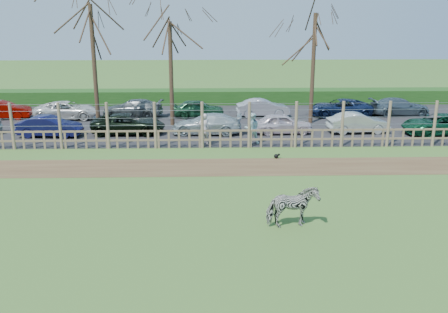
{
  "coord_description": "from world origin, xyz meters",
  "views": [
    {
      "loc": [
        0.43,
        -17.91,
        7.01
      ],
      "look_at": [
        1.0,
        2.5,
        1.1
      ],
      "focal_mm": 40.0,
      "sensor_mm": 36.0,
      "label": 1
    }
  ],
  "objects_px": {
    "zebra": "(292,207)",
    "visitor_a": "(204,129)",
    "car_11": "(263,108)",
    "tree_left": "(92,37)",
    "car_12": "(340,108)",
    "car_2": "(128,124)",
    "car_8": "(67,110)",
    "car_3": "(207,124)",
    "car_7": "(3,110)",
    "tree_mid": "(170,49)",
    "car_6": "(439,124)",
    "car_9": "(133,108)",
    "car_4": "(282,124)",
    "car_10": "(198,108)",
    "car_1": "(50,126)",
    "visitor_b": "(252,128)",
    "car_5": "(358,123)",
    "tree_right": "(314,42)",
    "car_13": "(400,107)",
    "crow": "(276,156)"
  },
  "relations": [
    {
      "from": "crow",
      "to": "car_1",
      "type": "relative_size",
      "value": 0.08
    },
    {
      "from": "zebra",
      "to": "car_12",
      "type": "distance_m",
      "value": 19.5
    },
    {
      "from": "visitor_a",
      "to": "zebra",
      "type": "bearing_deg",
      "value": 89.06
    },
    {
      "from": "tree_right",
      "to": "car_5",
      "type": "xyz_separation_m",
      "value": [
        2.29,
        -2.87,
        -4.6
      ]
    },
    {
      "from": "tree_mid",
      "to": "car_6",
      "type": "height_order",
      "value": "tree_mid"
    },
    {
      "from": "visitor_b",
      "to": "car_13",
      "type": "relative_size",
      "value": 0.42
    },
    {
      "from": "visitor_b",
      "to": "car_1",
      "type": "xyz_separation_m",
      "value": [
        -11.63,
        2.04,
        -0.26
      ]
    },
    {
      "from": "tree_left",
      "to": "car_13",
      "type": "height_order",
      "value": "tree_left"
    },
    {
      "from": "car_5",
      "to": "car_2",
      "type": "bearing_deg",
      "value": 85.09
    },
    {
      "from": "tree_left",
      "to": "visitor_a",
      "type": "bearing_deg",
      "value": -30.82
    },
    {
      "from": "car_10",
      "to": "visitor_a",
      "type": "bearing_deg",
      "value": -179.04
    },
    {
      "from": "car_12",
      "to": "tree_mid",
      "type": "bearing_deg",
      "value": -74.77
    },
    {
      "from": "car_6",
      "to": "car_8",
      "type": "distance_m",
      "value": 23.79
    },
    {
      "from": "car_3",
      "to": "car_10",
      "type": "xyz_separation_m",
      "value": [
        -0.62,
        5.0,
        0.0
      ]
    },
    {
      "from": "visitor_a",
      "to": "car_11",
      "type": "height_order",
      "value": "visitor_a"
    },
    {
      "from": "zebra",
      "to": "visitor_a",
      "type": "xyz_separation_m",
      "value": [
        -3.09,
        10.96,
        0.18
      ]
    },
    {
      "from": "car_2",
      "to": "car_12",
      "type": "distance_m",
      "value": 14.74
    },
    {
      "from": "car_3",
      "to": "car_7",
      "type": "bearing_deg",
      "value": -105.49
    },
    {
      "from": "tree_right",
      "to": "car_12",
      "type": "height_order",
      "value": "tree_right"
    },
    {
      "from": "car_2",
      "to": "car_5",
      "type": "relative_size",
      "value": 1.19
    },
    {
      "from": "tree_right",
      "to": "car_1",
      "type": "relative_size",
      "value": 2.02
    },
    {
      "from": "tree_mid",
      "to": "car_9",
      "type": "distance_m",
      "value": 5.84
    },
    {
      "from": "tree_mid",
      "to": "car_8",
      "type": "height_order",
      "value": "tree_mid"
    },
    {
      "from": "car_6",
      "to": "car_13",
      "type": "distance_m",
      "value": 5.77
    },
    {
      "from": "tree_right",
      "to": "car_9",
      "type": "relative_size",
      "value": 1.78
    },
    {
      "from": "visitor_a",
      "to": "car_1",
      "type": "relative_size",
      "value": 0.47
    },
    {
      "from": "car_2",
      "to": "car_5",
      "type": "height_order",
      "value": "same"
    },
    {
      "from": "tree_left",
      "to": "car_4",
      "type": "xyz_separation_m",
      "value": [
        11.23,
        -1.42,
        -4.98
      ]
    },
    {
      "from": "car_7",
      "to": "car_8",
      "type": "xyz_separation_m",
      "value": [
        4.37,
        -0.19,
        0.0
      ]
    },
    {
      "from": "visitor_a",
      "to": "car_4",
      "type": "bearing_deg",
      "value": -168.4
    },
    {
      "from": "visitor_a",
      "to": "car_11",
      "type": "distance_m",
      "value": 8.63
    },
    {
      "from": "visitor_b",
      "to": "car_5",
      "type": "height_order",
      "value": "visitor_b"
    },
    {
      "from": "car_13",
      "to": "car_3",
      "type": "bearing_deg",
      "value": 107.57
    },
    {
      "from": "car_5",
      "to": "car_6",
      "type": "xyz_separation_m",
      "value": [
        4.69,
        -0.5,
        0.0
      ]
    },
    {
      "from": "tree_right",
      "to": "car_13",
      "type": "distance_m",
      "value": 8.52
    },
    {
      "from": "car_2",
      "to": "car_4",
      "type": "xyz_separation_m",
      "value": [
        9.18,
        -0.17,
        0.0
      ]
    },
    {
      "from": "car_1",
      "to": "car_6",
      "type": "xyz_separation_m",
      "value": [
        22.9,
        -0.07,
        0.0
      ]
    },
    {
      "from": "car_11",
      "to": "tree_left",
      "type": "bearing_deg",
      "value": 104.21
    },
    {
      "from": "car_2",
      "to": "car_8",
      "type": "distance_m",
      "value": 6.55
    },
    {
      "from": "crow",
      "to": "car_8",
      "type": "xyz_separation_m",
      "value": [
        -12.99,
        9.78,
        0.52
      ]
    },
    {
      "from": "tree_mid",
      "to": "car_7",
      "type": "bearing_deg",
      "value": 168.46
    },
    {
      "from": "car_12",
      "to": "car_10",
      "type": "bearing_deg",
      "value": -87.62
    },
    {
      "from": "tree_right",
      "to": "car_4",
      "type": "bearing_deg",
      "value": -127.91
    },
    {
      "from": "car_1",
      "to": "tree_right",
      "type": "bearing_deg",
      "value": -73.94
    },
    {
      "from": "visitor_b",
      "to": "crow",
      "type": "bearing_deg",
      "value": 107.27
    },
    {
      "from": "car_10",
      "to": "car_9",
      "type": "bearing_deg",
      "value": 85.26
    },
    {
      "from": "zebra",
      "to": "car_8",
      "type": "distance_m",
      "value": 21.93
    },
    {
      "from": "visitor_a",
      "to": "car_6",
      "type": "bearing_deg",
      "value": 171.71
    },
    {
      "from": "car_7",
      "to": "car_13",
      "type": "height_order",
      "value": "same"
    },
    {
      "from": "car_8",
      "to": "car_9",
      "type": "relative_size",
      "value": 1.04
    }
  ]
}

